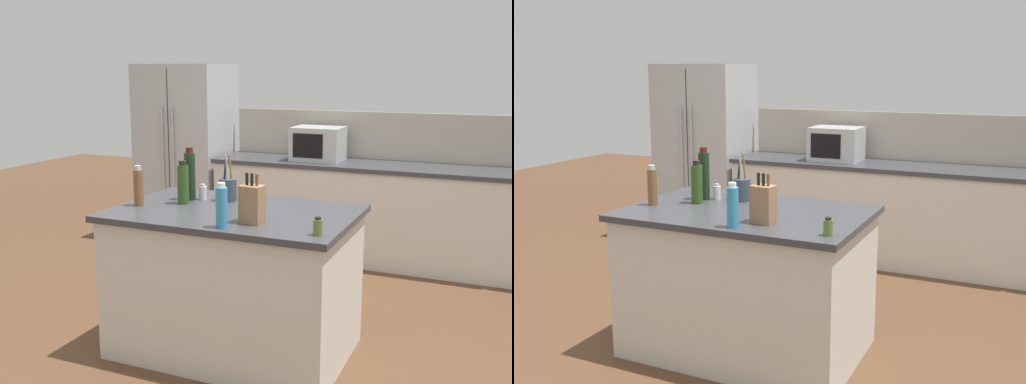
# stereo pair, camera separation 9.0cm
# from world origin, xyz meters

# --- Properties ---
(ground_plane) EXTENTS (14.00, 14.00, 0.00)m
(ground_plane) POSITION_xyz_m (0.00, 0.00, 0.00)
(ground_plane) COLOR brown
(back_counter_run) EXTENTS (2.88, 0.66, 0.94)m
(back_counter_run) POSITION_xyz_m (0.30, 2.20, 0.47)
(back_counter_run) COLOR beige
(back_counter_run) RESTS_ON ground_plane
(wall_backsplash) EXTENTS (2.84, 0.03, 0.46)m
(wall_backsplash) POSITION_xyz_m (0.30, 2.52, 1.17)
(wall_backsplash) COLOR #B2A899
(wall_backsplash) RESTS_ON back_counter_run
(kitchen_island) EXTENTS (1.51, 0.99, 0.94)m
(kitchen_island) POSITION_xyz_m (0.00, 0.00, 0.47)
(kitchen_island) COLOR beige
(kitchen_island) RESTS_ON ground_plane
(refrigerator) EXTENTS (0.90, 0.75, 1.86)m
(refrigerator) POSITION_xyz_m (-1.63, 2.25, 0.93)
(refrigerator) COLOR #ADB2B7
(refrigerator) RESTS_ON ground_plane
(microwave) EXTENTS (0.47, 0.39, 0.32)m
(microwave) POSITION_xyz_m (-0.15, 2.20, 1.10)
(microwave) COLOR #ADB2B7
(microwave) RESTS_ON back_counter_run
(knife_block) EXTENTS (0.14, 0.11, 0.29)m
(knife_block) POSITION_xyz_m (0.23, -0.25, 1.05)
(knife_block) COLOR #936B47
(knife_block) RESTS_ON kitchen_island
(utensil_crock) EXTENTS (0.12, 0.12, 0.32)m
(utensil_crock) POSITION_xyz_m (-0.15, 0.23, 1.02)
(utensil_crock) COLOR #333D4C
(utensil_crock) RESTS_ON kitchen_island
(dish_soap_bottle) EXTENTS (0.07, 0.07, 0.26)m
(dish_soap_bottle) POSITION_xyz_m (0.12, -0.41, 1.06)
(dish_soap_bottle) COLOR #3384BC
(dish_soap_bottle) RESTS_ON kitchen_island
(olive_oil_bottle) EXTENTS (0.08, 0.08, 0.29)m
(olive_oil_bottle) POSITION_xyz_m (-0.38, 0.04, 1.07)
(olive_oil_bottle) COLOR #2D4C1E
(olive_oil_bottle) RESTS_ON kitchen_island
(pepper_grinder) EXTENTS (0.06, 0.06, 0.26)m
(pepper_grinder) POSITION_xyz_m (-0.62, -0.13, 1.06)
(pepper_grinder) COLOR brown
(pepper_grinder) RESTS_ON kitchen_island
(hot_sauce_bottle) EXTENTS (0.05, 0.05, 0.16)m
(hot_sauce_bottle) POSITION_xyz_m (-0.52, 0.34, 1.01)
(hot_sauce_bottle) COLOR red
(hot_sauce_bottle) RESTS_ON kitchen_island
(wine_bottle) EXTENTS (0.08, 0.08, 0.36)m
(wine_bottle) POSITION_xyz_m (-0.40, 0.16, 1.11)
(wine_bottle) COLOR black
(wine_bottle) RESTS_ON kitchen_island
(spice_jar_paprika) EXTENTS (0.05, 0.05, 0.11)m
(spice_jar_paprika) POSITION_xyz_m (-0.24, 0.36, 0.99)
(spice_jar_paprika) COLOR #B73D1E
(spice_jar_paprika) RESTS_ON kitchen_island
(spice_jar_oregano) EXTENTS (0.05, 0.05, 0.10)m
(spice_jar_oregano) POSITION_xyz_m (0.66, -0.35, 0.99)
(spice_jar_oregano) COLOR #567038
(spice_jar_oregano) RESTS_ON kitchen_island
(salt_shaker) EXTENTS (0.05, 0.05, 0.11)m
(salt_shaker) POSITION_xyz_m (-0.33, 0.20, 0.99)
(salt_shaker) COLOR silver
(salt_shaker) RESTS_ON kitchen_island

